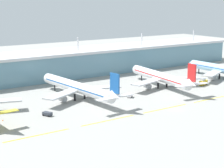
# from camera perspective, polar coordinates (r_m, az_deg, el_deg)

# --- Properties ---
(ground_plane) EXTENTS (600.00, 600.00, 0.00)m
(ground_plane) POSITION_cam_1_polar(r_m,az_deg,el_deg) (189.31, 9.56, -3.81)
(ground_plane) COLOR gray
(terminal_building) EXTENTS (288.00, 34.00, 27.34)m
(terminal_building) POSITION_cam_1_polar(r_m,az_deg,el_deg) (269.74, -5.67, 3.27)
(terminal_building) COLOR #6693A8
(terminal_building) RESTS_ON ground
(airliner_near_middle) EXTENTS (48.59, 71.50, 18.90)m
(airliner_near_middle) POSITION_cam_1_polar(r_m,az_deg,el_deg) (205.33, -5.14, -0.52)
(airliner_near_middle) COLOR white
(airliner_near_middle) RESTS_ON ground
(airliner_far_middle) EXTENTS (48.49, 66.48, 18.90)m
(airliner_far_middle) POSITION_cam_1_polar(r_m,az_deg,el_deg) (233.73, 7.40, 1.04)
(airliner_far_middle) COLOR white
(airliner_far_middle) RESTS_ON ground
(airliner_farthest) EXTENTS (48.77, 58.56, 18.90)m
(airliner_farthest) POSITION_cam_1_polar(r_m,az_deg,el_deg) (269.58, 16.08, 2.19)
(airliner_farthest) COLOR #9ED1EA
(airliner_farthest) RESTS_ON ground
(taxiway_stripe_west) EXTENTS (28.00, 0.70, 0.04)m
(taxiway_stripe_west) POSITION_cam_1_polar(r_m,az_deg,el_deg) (155.20, -11.18, -7.60)
(taxiway_stripe_west) COLOR yellow
(taxiway_stripe_west) RESTS_ON ground
(taxiway_stripe_mid_west) EXTENTS (28.00, 0.70, 0.04)m
(taxiway_stripe_mid_west) POSITION_cam_1_polar(r_m,az_deg,el_deg) (170.28, -0.56, -5.51)
(taxiway_stripe_mid_west) COLOR yellow
(taxiway_stripe_mid_west) RESTS_ON ground
(taxiway_stripe_centre) EXTENTS (28.00, 0.70, 0.04)m
(taxiway_stripe_centre) POSITION_cam_1_polar(r_m,az_deg,el_deg) (190.31, 8.03, -3.67)
(taxiway_stripe_centre) COLOR yellow
(taxiway_stripe_centre) RESTS_ON ground
(taxiway_stripe_mid_east) EXTENTS (28.00, 0.70, 0.04)m
(taxiway_stripe_mid_east) POSITION_cam_1_polar(r_m,az_deg,el_deg) (213.89, 14.82, -2.14)
(taxiway_stripe_mid_east) COLOR yellow
(taxiway_stripe_mid_east) RESTS_ON ground
(fuel_truck) EXTENTS (7.65, 4.76, 4.95)m
(fuel_truck) POSITION_cam_1_polar(r_m,az_deg,el_deg) (245.09, 13.56, 0.33)
(fuel_truck) COLOR gold
(fuel_truck) RESTS_ON ground
(pushback_tug) EXTENTS (4.08, 5.01, 1.85)m
(pushback_tug) POSITION_cam_1_polar(r_m,az_deg,el_deg) (179.02, -9.69, -4.42)
(pushback_tug) COLOR #333842
(pushback_tug) RESTS_ON ground
(baggage_cart) EXTENTS (3.94, 3.66, 2.48)m
(baggage_cart) POSITION_cam_1_polar(r_m,az_deg,el_deg) (209.09, 2.72, -1.71)
(baggage_cart) COLOR silver
(baggage_cart) RESTS_ON ground
(safety_cone_right_wingtip) EXTENTS (0.56, 0.56, 0.70)m
(safety_cone_right_wingtip) POSITION_cam_1_polar(r_m,az_deg,el_deg) (176.60, -16.10, -5.24)
(safety_cone_right_wingtip) COLOR orange
(safety_cone_right_wingtip) RESTS_ON ground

